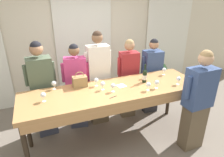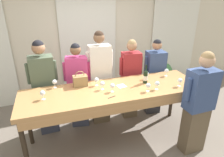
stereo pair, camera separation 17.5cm
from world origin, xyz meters
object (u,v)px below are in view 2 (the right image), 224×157
at_px(guest_pink_top, 78,86).
at_px(wine_glass_front_right, 54,82).
at_px(wine_bottle, 146,76).
at_px(wine_glass_center_right, 148,86).
at_px(guest_navy_coat, 154,77).
at_px(tasting_bar, 114,94).
at_px(handbag, 80,81).
at_px(host_pouring, 198,104).
at_px(wine_glass_center_mid, 43,93).
at_px(guest_cream_sweater, 100,78).
at_px(wine_glass_back_mid, 180,81).
at_px(wine_glass_back_left, 157,84).
at_px(guest_striped_shirt, 130,79).
at_px(wine_glass_front_left, 102,84).
at_px(wine_glass_front_mid, 96,80).
at_px(wine_glass_center_left, 147,74).
at_px(wine_glass_near_host, 167,71).
at_px(wine_glass_back_right, 112,86).
at_px(guest_olive_jacket, 44,88).
at_px(potted_plant, 164,75).

bearing_deg(guest_pink_top, wine_glass_front_right, -143.88).
bearing_deg(guest_pink_top, wine_bottle, -28.58).
bearing_deg(wine_glass_center_right, guest_navy_coat, 54.93).
distance_m(tasting_bar, wine_glass_center_right, 0.57).
height_order(handbag, host_pouring, host_pouring).
distance_m(wine_glass_front_right, guest_pink_top, 0.58).
relative_size(wine_glass_center_mid, guest_cream_sweater, 0.08).
bearing_deg(wine_glass_back_mid, guest_navy_coat, 87.64).
relative_size(wine_glass_back_left, guest_striped_shirt, 0.09).
bearing_deg(wine_glass_front_left, host_pouring, -26.00).
bearing_deg(handbag, wine_glass_front_mid, -15.82).
bearing_deg(wine_glass_center_left, wine_glass_front_right, 174.91).
distance_m(handbag, wine_glass_near_host, 1.60).
distance_m(wine_glass_back_right, guest_navy_coat, 1.41).
bearing_deg(wine_glass_center_mid, wine_glass_front_mid, 14.69).
distance_m(wine_glass_center_mid, wine_glass_back_right, 1.04).
xyz_separation_m(wine_glass_center_right, wine_glass_near_host, (0.62, 0.46, 0.00)).
bearing_deg(wine_glass_back_mid, wine_glass_front_right, 163.75).
distance_m(guest_olive_jacket, guest_striped_shirt, 1.66).
relative_size(guest_striped_shirt, guest_navy_coat, 1.02).
xyz_separation_m(wine_glass_front_mid, wine_glass_center_mid, (-0.86, -0.22, 0.00)).
distance_m(wine_glass_front_left, wine_glass_back_mid, 1.29).
relative_size(wine_glass_center_right, guest_navy_coat, 0.09).
relative_size(wine_glass_front_right, potted_plant, 0.19).
height_order(handbag, guest_navy_coat, guest_navy_coat).
distance_m(wine_glass_front_left, guest_pink_top, 0.73).
relative_size(wine_bottle, potted_plant, 0.43).
relative_size(wine_glass_front_left, guest_pink_top, 0.09).
bearing_deg(guest_pink_top, wine_glass_near_host, -14.98).
bearing_deg(wine_bottle, wine_glass_center_left, 56.20).
relative_size(wine_glass_back_mid, guest_navy_coat, 0.09).
xyz_separation_m(wine_glass_front_left, guest_pink_top, (-0.31, 0.61, -0.27)).
bearing_deg(wine_glass_front_left, wine_glass_center_mid, -176.95).
relative_size(wine_glass_front_right, guest_navy_coat, 0.09).
height_order(wine_glass_center_right, potted_plant, wine_glass_center_right).
height_order(wine_glass_center_left, wine_glass_center_mid, same).
bearing_deg(potted_plant, wine_glass_near_host, -122.70).
distance_m(tasting_bar, wine_glass_center_mid, 1.10).
xyz_separation_m(wine_glass_front_left, host_pouring, (1.36, -0.66, -0.25)).
distance_m(wine_glass_front_right, host_pouring, 2.31).
xyz_separation_m(tasting_bar, wine_glass_center_right, (0.49, -0.22, 0.19)).
relative_size(handbag, guest_pink_top, 0.16).
bearing_deg(wine_glass_back_left, wine_glass_center_mid, 172.97).
bearing_deg(handbag, guest_striped_shirt, 18.57).
bearing_deg(handbag, guest_cream_sweater, 39.71).
distance_m(wine_glass_center_right, wine_glass_near_host, 0.78).
bearing_deg(wine_glass_front_mid, wine_glass_back_left, -26.34).
xyz_separation_m(wine_glass_back_mid, wine_glass_near_host, (0.03, 0.45, -0.00)).
bearing_deg(wine_glass_near_host, wine_glass_center_left, -177.48).
relative_size(guest_olive_jacket, guest_pink_top, 1.06).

